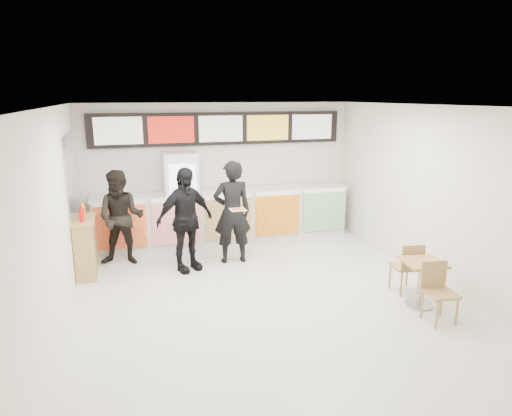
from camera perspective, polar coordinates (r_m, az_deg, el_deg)
name	(u,v)px	position (r m, az deg, el deg)	size (l,w,h in m)	color
floor	(268,298)	(7.42, 1.56, -11.22)	(7.00, 7.00, 0.00)	beige
ceiling	(270,106)	(6.72, 1.73, 12.61)	(7.00, 7.00, 0.00)	white
wall_back	(220,171)	(10.24, -4.49, 4.60)	(6.00, 6.00, 0.00)	silver
wall_left	(56,223)	(6.65, -23.75, -1.68)	(7.00, 7.00, 0.00)	silver
wall_right	(437,195)	(8.33, 21.65, 1.49)	(7.00, 7.00, 0.00)	silver
service_counter	(225,216)	(10.04, -3.89, -0.99)	(5.56, 0.77, 1.14)	silver
menu_board	(220,129)	(10.04, -4.48, 9.87)	(5.50, 0.14, 0.70)	black
drinks_fridge	(181,199)	(9.80, -9.30, 1.06)	(0.70, 0.67, 2.00)	white
mirror_panel	(72,174)	(8.98, -22.04, 3.93)	(0.01, 2.00, 1.50)	#B2B7BF
customer_main	(232,212)	(8.68, -3.00, -0.52)	(0.72, 0.47, 1.98)	black
customer_left	(121,218)	(8.94, -16.50, -1.20)	(0.88, 0.69, 1.82)	black
customer_mid	(185,220)	(8.34, -8.85, -1.48)	(1.13, 0.47, 1.92)	black
pizza_slice	(238,209)	(8.21, -2.27, -0.15)	(0.36, 0.36, 0.02)	beige
cafe_table	(422,275)	(7.43, 20.04, -7.87)	(0.65, 1.51, 0.86)	#A8804C
condiment_ledge	(86,246)	(8.71, -20.53, -4.48)	(0.38, 0.94, 1.25)	#A8804C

